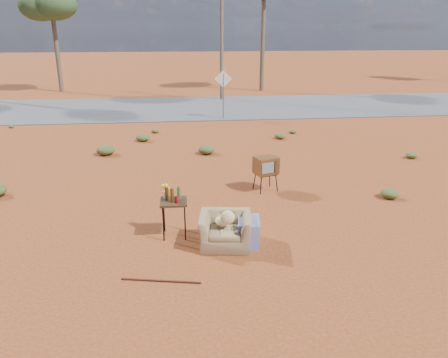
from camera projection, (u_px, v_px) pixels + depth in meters
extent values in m
plane|color=#934A1D|center=(214.00, 241.00, 8.60)|extent=(140.00, 140.00, 0.00)
cube|color=#565659|center=(188.00, 108.00, 22.67)|extent=(140.00, 7.00, 0.04)
imported|color=olive|center=(225.00, 225.00, 8.30)|extent=(1.05, 0.76, 0.85)
ellipsoid|color=#D8C584|center=(223.00, 221.00, 8.32)|extent=(0.31, 0.31, 0.18)
ellipsoid|color=#D8C584|center=(227.00, 217.00, 8.07)|extent=(0.27, 0.14, 0.27)
cube|color=navy|center=(249.00, 232.00, 8.43)|extent=(0.49, 0.68, 0.50)
cube|color=black|center=(266.00, 174.00, 11.11)|extent=(0.59, 0.51, 0.03)
cylinder|color=black|center=(261.00, 186.00, 10.94)|extent=(0.03, 0.03, 0.45)
cylinder|color=black|center=(277.00, 183.00, 11.12)|extent=(0.03, 0.03, 0.45)
cylinder|color=black|center=(254.00, 181.00, 11.24)|extent=(0.03, 0.03, 0.45)
cylinder|color=black|center=(270.00, 179.00, 11.42)|extent=(0.03, 0.03, 0.45)
cube|color=brown|center=(266.00, 165.00, 11.03)|extent=(0.66, 0.58, 0.43)
cube|color=slate|center=(268.00, 168.00, 10.81)|extent=(0.32, 0.12, 0.27)
cube|color=#472D19|center=(277.00, 167.00, 10.91)|extent=(0.13, 0.06, 0.31)
cube|color=#3C2916|center=(174.00, 202.00, 8.58)|extent=(0.53, 0.53, 0.04)
cylinder|color=black|center=(163.00, 224.00, 8.48)|extent=(0.03, 0.03, 0.74)
cylinder|color=black|center=(185.00, 223.00, 8.52)|extent=(0.03, 0.03, 0.74)
cylinder|color=black|center=(164.00, 215.00, 8.88)|extent=(0.03, 0.03, 0.74)
cylinder|color=black|center=(185.00, 214.00, 8.92)|extent=(0.03, 0.03, 0.74)
cylinder|color=#452A0B|center=(167.00, 193.00, 8.56)|extent=(0.07, 0.07, 0.27)
cylinder|color=#452A0B|center=(172.00, 195.00, 8.44)|extent=(0.07, 0.07, 0.29)
cylinder|color=#25562A|center=(179.00, 193.00, 8.64)|extent=(0.06, 0.06, 0.25)
cylinder|color=#B00E1D|center=(177.00, 199.00, 8.46)|extent=(0.07, 0.07, 0.14)
cylinder|color=silver|center=(166.00, 195.00, 8.68)|extent=(0.08, 0.08, 0.15)
ellipsoid|color=yellow|center=(165.00, 187.00, 8.63)|extent=(0.17, 0.17, 0.13)
cylinder|color=#491E13|center=(161.00, 281.00, 7.21)|extent=(1.32, 0.31, 0.04)
cylinder|color=brown|center=(223.00, 97.00, 19.68)|extent=(0.06, 0.06, 2.00)
cube|color=silver|center=(223.00, 79.00, 19.42)|extent=(0.78, 0.04, 0.78)
cylinder|color=brown|center=(56.00, 43.00, 27.42)|extent=(0.28, 0.28, 6.00)
ellipsoid|color=#3C5A2E|center=(51.00, 1.00, 26.60)|extent=(3.20, 3.20, 2.20)
cylinder|color=brown|center=(263.00, 35.00, 27.67)|extent=(0.28, 0.28, 7.00)
cylinder|color=brown|center=(222.00, 27.00, 23.91)|extent=(0.20, 0.20, 8.00)
ellipsoid|color=#4D5826|center=(390.00, 193.00, 10.71)|extent=(0.44, 0.44, 0.24)
ellipsoid|color=#4D5826|center=(106.00, 150.00, 14.33)|extent=(0.60, 0.60, 0.33)
ellipsoid|color=#4D5826|center=(411.00, 155.00, 13.96)|extent=(0.36, 0.36, 0.20)
ellipsoid|color=#4D5826|center=(280.00, 136.00, 16.40)|extent=(0.40, 0.40, 0.22)
ellipsoid|color=#4D5826|center=(155.00, 131.00, 17.33)|extent=(0.30, 0.30, 0.17)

